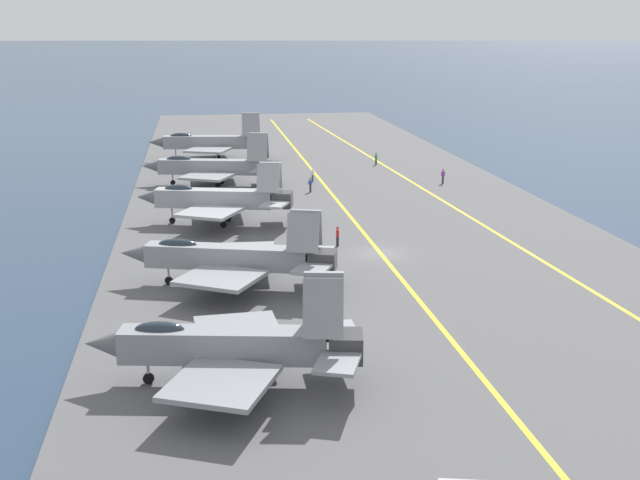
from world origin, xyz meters
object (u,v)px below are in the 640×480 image
parked_jet_sixth (211,142)px  crew_purple_vest (443,175)px  crew_green_vest (376,158)px  parked_jet_fifth (213,167)px  crew_blue_vest (310,184)px  crew_red_vest (338,235)px  parked_jet_second (229,345)px  crew_white_vest (313,174)px  parked_jet_fourth (217,199)px  parked_jet_third (231,257)px

parked_jet_sixth → crew_purple_vest: 35.30m
crew_green_vest → crew_purple_vest: crew_purple_vest is taller
crew_purple_vest → parked_jet_fifth: bearing=83.7°
crew_blue_vest → crew_purple_vest: crew_purple_vest is taller
crew_blue_vest → crew_purple_vest: (2.64, -16.84, 0.06)m
crew_red_vest → crew_green_vest: size_ratio=1.06×
parked_jet_sixth → parked_jet_second: bearing=179.5°
parked_jet_fifth → crew_white_vest: size_ratio=10.01×
parked_jet_fourth → crew_blue_vest: bearing=-38.3°
parked_jet_fourth → parked_jet_sixth: (38.49, -0.22, 0.11)m
crew_red_vest → crew_white_vest: (30.19, -2.12, -0.08)m
parked_jet_second → crew_green_vest: 71.85m
parked_jet_sixth → parked_jet_fifth: bearing=179.4°
parked_jet_sixth → crew_red_vest: size_ratio=9.56×
parked_jet_fourth → crew_green_vest: (31.42, -22.86, -1.64)m
parked_jet_sixth → crew_blue_vest: 26.74m
crew_green_vest → crew_blue_vest: crew_blue_vest is taller
parked_jet_second → parked_jet_sixth: parked_jet_sixth is taller
parked_jet_fourth → parked_jet_sixth: 38.49m
parked_jet_third → parked_jet_fourth: 19.72m
parked_jet_fifth → crew_blue_vest: parked_jet_fifth is taller
parked_jet_third → parked_jet_fifth: (39.59, 0.47, 0.01)m
parked_jet_fifth → crew_green_vest: bearing=-63.2°
parked_jet_third → crew_blue_vest: bearing=-17.5°
parked_jet_fourth → crew_purple_vest: (16.79, -28.01, -1.56)m
parked_jet_second → crew_white_vest: 58.46m
parked_jet_fifth → crew_green_vest: 25.63m
parked_jet_fourth → crew_green_vest: bearing=-36.0°
crew_blue_vest → crew_purple_vest: bearing=-81.1°
parked_jet_third → parked_jet_fourth: size_ratio=1.06×
parked_jet_second → crew_purple_vest: (53.34, -28.39, -1.29)m
parked_jet_second → parked_jet_fifth: bearing=-0.4°
parked_jet_fifth → crew_blue_vest: 12.61m
parked_jet_fifth → crew_purple_vest: (-3.09, -27.99, -1.30)m
parked_jet_fifth → crew_white_vest: parked_jet_fifth is taller
parked_jet_second → parked_jet_fourth: parked_jet_second is taller
parked_jet_third → crew_white_vest: 41.94m
parked_jet_fifth → parked_jet_sixth: (18.62, -0.20, 0.37)m
parked_jet_second → parked_jet_third: bearing=-3.0°
parked_jet_fifth → crew_green_vest: (11.55, -22.84, -1.38)m
crew_purple_vest → crew_blue_vest: bearing=98.9°
crew_red_vest → crew_purple_vest: size_ratio=0.98×
parked_jet_sixth → crew_white_vest: (-18.00, -12.12, -1.77)m
parked_jet_sixth → crew_purple_vest: size_ratio=9.36×
crew_white_vest → crew_blue_vest: (-6.34, 1.17, 0.04)m
parked_jet_third → parked_jet_fifth: size_ratio=0.98×
crew_blue_vest → crew_red_vest: bearing=177.7°
crew_white_vest → crew_purple_vest: size_ratio=0.91×
crew_red_vest → crew_purple_vest: bearing=-33.9°
parked_jet_second → crew_white_vest: bearing=-12.6°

